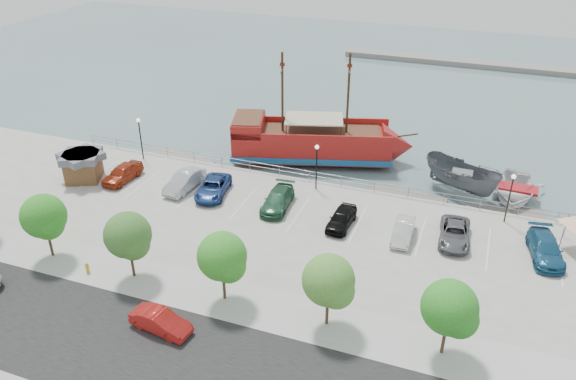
% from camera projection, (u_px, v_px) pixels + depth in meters
% --- Properties ---
extents(ground, '(160.00, 160.00, 0.00)m').
position_uv_depth(ground, '(291.00, 236.00, 45.39)').
color(ground, '#4F666A').
extents(street, '(100.00, 8.00, 0.04)m').
position_uv_depth(street, '(194.00, 367.00, 31.75)').
color(street, black).
rests_on(street, land_slab).
extents(sidewalk, '(100.00, 4.00, 0.05)m').
position_uv_depth(sidewalk, '(239.00, 302.00, 36.68)').
color(sidewalk, '#9A9A98').
rests_on(sidewalk, land_slab).
extents(seawall_railing, '(50.00, 0.06, 1.00)m').
position_uv_depth(seawall_railing, '(320.00, 177.00, 51.08)').
color(seawall_railing, slate).
rests_on(seawall_railing, land_slab).
extents(far_shore, '(40.00, 3.00, 0.80)m').
position_uv_depth(far_shore, '(472.00, 63.00, 87.39)').
color(far_shore, gray).
rests_on(far_shore, ground).
extents(pirate_ship, '(18.84, 9.93, 11.66)m').
position_uv_depth(pirate_ship, '(325.00, 143.00, 56.69)').
color(pirate_ship, maroon).
rests_on(pirate_ship, ground).
extents(patrol_boat, '(8.15, 6.39, 2.99)m').
position_uv_depth(patrol_boat, '(461.00, 179.00, 50.80)').
color(patrol_boat, '#52565C').
rests_on(patrol_boat, ground).
extents(speedboat, '(5.56, 7.51, 1.50)m').
position_uv_depth(speedboat, '(514.00, 191.00, 50.41)').
color(speedboat, silver).
rests_on(speedboat, ground).
extents(dock_west, '(7.58, 3.70, 0.42)m').
position_uv_depth(dock_west, '(181.00, 159.00, 57.54)').
color(dock_west, gray).
rests_on(dock_west, ground).
extents(dock_mid, '(6.86, 2.18, 0.39)m').
position_uv_depth(dock_mid, '(407.00, 198.00, 50.49)').
color(dock_mid, slate).
rests_on(dock_mid, ground).
extents(dock_east, '(6.58, 3.07, 0.36)m').
position_uv_depth(dock_east, '(506.00, 215.00, 47.94)').
color(dock_east, '#6B645A').
rests_on(dock_east, ground).
extents(shed, '(4.24, 4.24, 2.65)m').
position_uv_depth(shed, '(83.00, 165.00, 51.25)').
color(shed, brown).
rests_on(shed, land_slab).
extents(street_sedan, '(4.14, 1.90, 1.31)m').
position_uv_depth(street_sedan, '(161.00, 321.00, 34.08)').
color(street_sedan, red).
rests_on(street_sedan, street).
extents(fire_hydrant, '(0.28, 0.28, 0.80)m').
position_uv_depth(fire_hydrant, '(87.00, 267.00, 39.25)').
color(fire_hydrant, '#C49019').
rests_on(fire_hydrant, sidewalk).
extents(lamp_post_left, '(0.36, 0.36, 4.28)m').
position_uv_depth(lamp_post_left, '(140.00, 131.00, 54.33)').
color(lamp_post_left, black).
rests_on(lamp_post_left, land_slab).
extents(lamp_post_mid, '(0.36, 0.36, 4.28)m').
position_uv_depth(lamp_post_mid, '(317.00, 159.00, 48.85)').
color(lamp_post_mid, black).
rests_on(lamp_post_mid, land_slab).
extents(lamp_post_right, '(0.36, 0.36, 4.28)m').
position_uv_depth(lamp_post_right, '(511.00, 190.00, 43.97)').
color(lamp_post_right, black).
rests_on(lamp_post_right, land_slab).
extents(tree_b, '(3.30, 3.20, 5.00)m').
position_uv_depth(tree_b, '(45.00, 218.00, 39.57)').
color(tree_b, '#473321').
rests_on(tree_b, sidewalk).
extents(tree_c, '(3.30, 3.20, 5.00)m').
position_uv_depth(tree_c, '(129.00, 237.00, 37.43)').
color(tree_c, '#473321').
rests_on(tree_c, sidewalk).
extents(tree_d, '(3.30, 3.20, 5.00)m').
position_uv_depth(tree_d, '(224.00, 259.00, 35.30)').
color(tree_d, '#473321').
rests_on(tree_d, sidewalk).
extents(tree_e, '(3.30, 3.20, 5.00)m').
position_uv_depth(tree_e, '(330.00, 283.00, 33.17)').
color(tree_e, '#473321').
rests_on(tree_e, sidewalk).
extents(tree_f, '(3.30, 3.20, 5.00)m').
position_uv_depth(tree_f, '(452.00, 310.00, 31.04)').
color(tree_f, '#473321').
rests_on(tree_f, sidewalk).
extents(parked_car_a, '(2.10, 4.61, 1.53)m').
position_uv_depth(parked_car_a, '(123.00, 173.00, 51.34)').
color(parked_car_a, maroon).
rests_on(parked_car_a, land_slab).
extents(parked_car_b, '(2.03, 4.89, 1.57)m').
position_uv_depth(parked_car_b, '(185.00, 181.00, 49.88)').
color(parked_car_b, '#B1B2B7').
rests_on(parked_car_b, land_slab).
extents(parked_car_c, '(3.18, 5.34, 1.39)m').
position_uv_depth(parked_car_c, '(213.00, 187.00, 49.02)').
color(parked_car_c, navy).
rests_on(parked_car_c, land_slab).
extents(parked_car_d, '(2.44, 5.15, 1.45)m').
position_uv_depth(parked_car_d, '(278.00, 200.00, 47.05)').
color(parked_car_d, '#245236').
rests_on(parked_car_d, land_slab).
extents(parked_car_e, '(1.86, 4.23, 1.42)m').
position_uv_depth(parked_car_e, '(341.00, 218.00, 44.50)').
color(parked_car_e, black).
rests_on(parked_car_e, land_slab).
extents(parked_car_f, '(1.54, 4.10, 1.34)m').
position_uv_depth(parked_car_f, '(403.00, 231.00, 42.96)').
color(parked_car_f, silver).
rests_on(parked_car_f, land_slab).
extents(parked_car_g, '(2.57, 5.01, 1.35)m').
position_uv_depth(parked_car_g, '(455.00, 233.00, 42.62)').
color(parked_car_g, '#59595E').
rests_on(parked_car_g, land_slab).
extents(parked_car_h, '(2.92, 5.39, 1.48)m').
position_uv_depth(parked_car_h, '(545.00, 249.00, 40.74)').
color(parked_car_h, navy).
rests_on(parked_car_h, land_slab).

